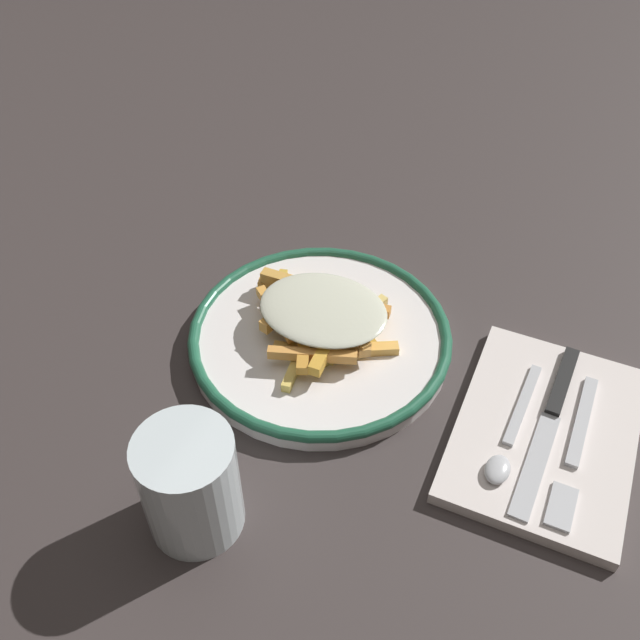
% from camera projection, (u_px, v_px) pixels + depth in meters
% --- Properties ---
extents(ground_plane, '(2.60, 2.60, 0.00)m').
position_uv_depth(ground_plane, '(320.00, 345.00, 0.76)').
color(ground_plane, '#393130').
extents(plate, '(0.28, 0.28, 0.02)m').
position_uv_depth(plate, '(320.00, 337.00, 0.75)').
color(plate, white).
rests_on(plate, ground_plane).
extents(fries_heap, '(0.18, 0.15, 0.04)m').
position_uv_depth(fries_heap, '(319.00, 316.00, 0.74)').
color(fries_heap, gold).
rests_on(fries_heap, plate).
extents(napkin, '(0.17, 0.23, 0.01)m').
position_uv_depth(napkin, '(545.00, 433.00, 0.67)').
color(napkin, silver).
rests_on(napkin, ground_plane).
extents(fork, '(0.03, 0.18, 0.00)m').
position_uv_depth(fork, '(575.00, 449.00, 0.65)').
color(fork, silver).
rests_on(fork, napkin).
extents(knife, '(0.02, 0.21, 0.01)m').
position_uv_depth(knife, '(552.00, 412.00, 0.68)').
color(knife, black).
rests_on(knife, napkin).
extents(spoon, '(0.02, 0.15, 0.01)m').
position_uv_depth(spoon, '(508.00, 442.00, 0.65)').
color(spoon, silver).
rests_on(spoon, napkin).
extents(water_glass, '(0.08, 0.08, 0.11)m').
position_uv_depth(water_glass, '(186.00, 483.00, 0.58)').
color(water_glass, silver).
rests_on(water_glass, ground_plane).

